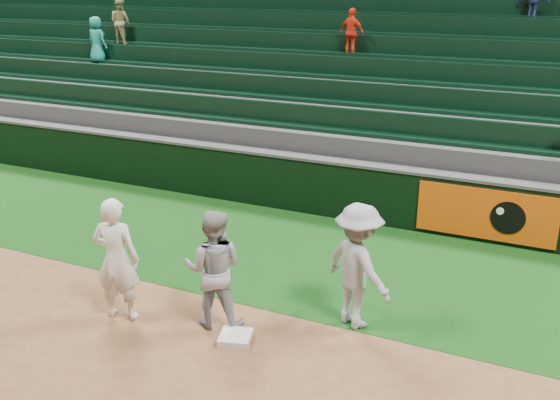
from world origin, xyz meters
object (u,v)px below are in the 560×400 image
(first_baseman, at_px, (117,259))
(baserunner, at_px, (214,269))
(first_base, at_px, (235,337))
(base_coach, at_px, (358,266))

(first_baseman, bearing_deg, baserunner, -176.60)
(first_base, bearing_deg, first_baseman, -175.67)
(base_coach, bearing_deg, baserunner, 54.74)
(first_base, relative_size, first_baseman, 0.23)
(first_base, height_order, baserunner, baserunner)
(first_baseman, bearing_deg, base_coach, -171.87)
(first_baseman, relative_size, baserunner, 1.06)
(first_baseman, height_order, base_coach, first_baseman)
(baserunner, bearing_deg, first_baseman, -1.01)
(first_baseman, xyz_separation_m, base_coach, (3.29, 1.29, -0.01))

